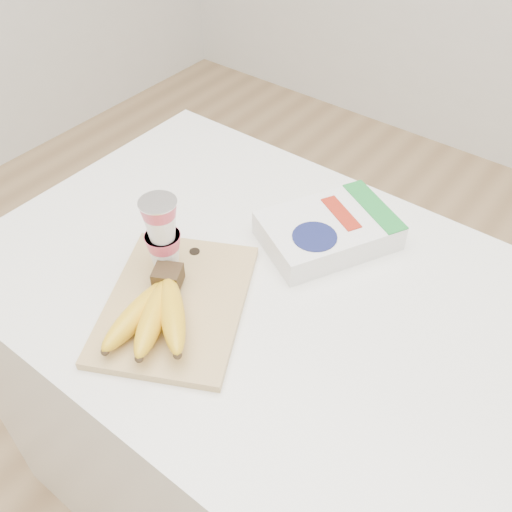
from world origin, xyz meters
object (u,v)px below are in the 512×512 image
Objects in this scene: cutting_board at (176,303)px; yogurt_stack at (162,233)px; table at (270,412)px; bananas at (155,311)px; cereal_box at (328,230)px.

yogurt_stack is (-0.07, 0.05, 0.09)m from cutting_board.
bananas reaches higher than table.
table is 0.47m from cutting_board.
bananas is at bearing -107.27° from cutting_board.
bananas is 0.73× the size of cereal_box.
cereal_box is at bearing 73.32° from bananas.
cutting_board is 1.07× the size of cereal_box.
bananas is 1.40× the size of yogurt_stack.
bananas is at bearing -78.63° from cereal_box.
cutting_board is at bearing -127.19° from table.
table is 3.79× the size of cereal_box.
yogurt_stack is at bearing 117.37° from cutting_board.
cereal_box is (0.19, 0.26, -0.07)m from yogurt_stack.
cereal_box is (0.01, 0.16, 0.45)m from table.
table is 3.55× the size of cutting_board.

